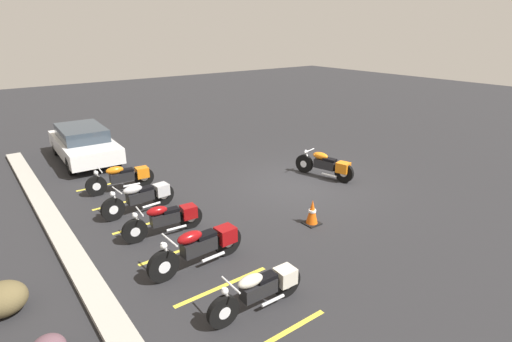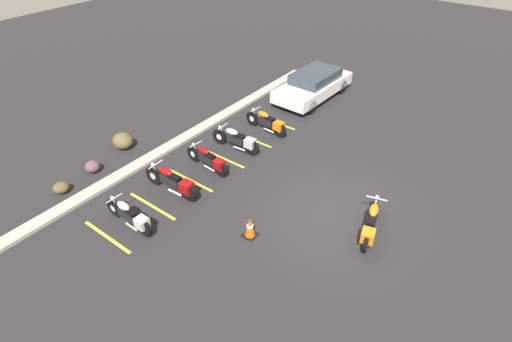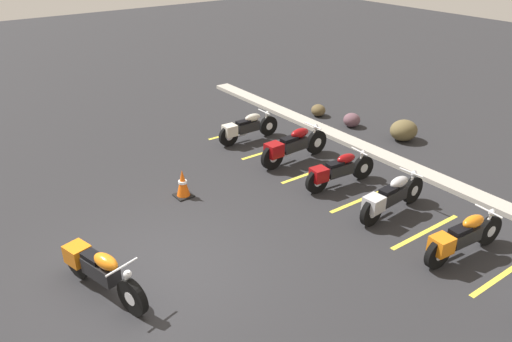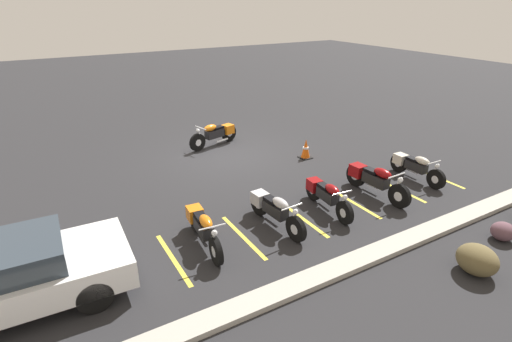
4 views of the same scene
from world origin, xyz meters
The scene contains 19 objects.
ground centered at (0.00, 0.00, 0.00)m, with size 60.00×60.00×0.00m, color #262628.
motorcycle_orange_featured centered at (-0.11, -1.11, 0.45)m, with size 2.13×0.86×0.86m.
parked_bike_0 centered at (-4.07, 4.72, 0.42)m, with size 0.56×2.00×0.79m.
parked_bike_1 centered at (-2.19, 4.88, 0.47)m, with size 0.63×2.25×0.88m.
parked_bike_2 centered at (-0.49, 4.87, 0.42)m, with size 0.57×2.02×0.79m.
parked_bike_3 centered at (1.13, 4.86, 0.44)m, with size 0.59×2.11×0.83m.
parked_bike_4 centered at (2.94, 4.73, 0.44)m, with size 0.59×2.09×0.82m.
car_white centered at (6.83, 4.87, 0.68)m, with size 4.37×1.96×1.29m.
concrete_curb centered at (0.00, 7.05, 0.06)m, with size 18.00×0.50×0.12m, color #A8A399.
landscape_rock_0 centered at (-1.42, 8.48, 0.30)m, with size 0.83×0.74×0.61m, color brown.
landscape_rock_1 centered at (-4.42, 7.88, 0.19)m, with size 0.52×0.47×0.38m, color brown.
landscape_rock_2 centered at (-3.09, 8.07, 0.21)m, with size 0.52×0.52×0.43m, color brown.
traffic_cone centered at (-2.24, 1.65, 0.32)m, with size 0.40×0.40×0.68m.
stall_line_0 centered at (-4.81, 4.95, 0.00)m, with size 0.10×2.10×0.00m, color gold.
stall_line_1 centered at (-3.10, 4.95, 0.00)m, with size 0.10×2.10×0.00m, color gold.
stall_line_2 centered at (-1.39, 4.95, 0.00)m, with size 0.10×2.10×0.00m, color gold.
stall_line_3 centered at (0.33, 4.95, 0.00)m, with size 0.10×2.10×0.00m, color gold.
stall_line_4 centered at (2.04, 4.95, 0.00)m, with size 0.10×2.10×0.00m, color gold.
stall_line_5 centered at (3.75, 4.95, 0.00)m, with size 0.10×2.10×0.00m, color gold.
Camera 2 is at (-8.80, -3.51, 8.44)m, focal length 28.00 mm.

